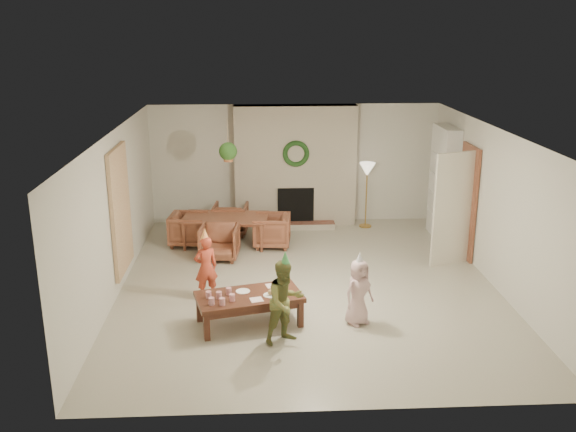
{
  "coord_description": "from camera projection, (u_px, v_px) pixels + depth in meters",
  "views": [
    {
      "loc": [
        -0.81,
        -9.42,
        4.05
      ],
      "look_at": [
        -0.3,
        0.4,
        1.05
      ],
      "focal_mm": 39.17,
      "sensor_mm": 36.0,
      "label": 1
    }
  ],
  "objects": [
    {
      "name": "bookshelf_carcass",
      "position": [
        444.0,
        183.0,
        12.24
      ],
      "size": [
        0.3,
        1.0,
        2.2
      ],
      "primitive_type": "cube",
      "color": "white",
      "rests_on": "floor"
    },
    {
      "name": "coffee_table_apron",
      "position": [
        249.0,
        302.0,
        8.78
      ],
      "size": [
        1.45,
        0.93,
        0.09
      ],
      "primitive_type": "cube",
      "rotation": [
        0.0,
        0.0,
        0.25
      ],
      "color": "#4A2618",
      "rests_on": "floor"
    },
    {
      "name": "dining_table",
      "position": [
        225.0,
        231.0,
        11.96
      ],
      "size": [
        1.69,
        1.06,
        0.57
      ],
      "primitive_type": "imported",
      "rotation": [
        0.0,
        0.0,
        -0.11
      ],
      "color": "brown",
      "rests_on": "floor"
    },
    {
      "name": "curtain_panel",
      "position": [
        121.0,
        210.0,
        9.9
      ],
      "size": [
        0.06,
        1.2,
        2.0
      ],
      "primitive_type": "cube",
      "color": "beige",
      "rests_on": "wall_left"
    },
    {
      "name": "fireplace_firebox",
      "position": [
        296.0,
        205.0,
        13.07
      ],
      "size": [
        0.75,
        0.12,
        0.75
      ],
      "primitive_type": "cube",
      "color": "black",
      "rests_on": "floor"
    },
    {
      "name": "bookshelf_shelf_c",
      "position": [
        443.0,
        175.0,
        12.19
      ],
      "size": [
        0.3,
        0.92,
        0.03
      ],
      "primitive_type": "cube",
      "color": "white",
      "rests_on": "bookshelf_carcass"
    },
    {
      "name": "child_plaid",
      "position": [
        285.0,
        302.0,
        8.22
      ],
      "size": [
        0.7,
        0.65,
        1.15
      ],
      "primitive_type": "imported",
      "rotation": [
        0.0,
        0.0,
        0.52
      ],
      "color": "olive",
      "rests_on": "floor"
    },
    {
      "name": "dining_chair_far",
      "position": [
        231.0,
        219.0,
        12.62
      ],
      "size": [
        0.74,
        0.75,
        0.62
      ],
      "primitive_type": "imported",
      "rotation": [
        0.0,
        0.0,
        3.04
      ],
      "color": "brown",
      "rests_on": "floor"
    },
    {
      "name": "bookshelf_shelf_d",
      "position": [
        445.0,
        155.0,
        12.08
      ],
      "size": [
        0.3,
        0.92,
        0.03
      ],
      "primitive_type": "cube",
      "color": "white",
      "rests_on": "bookshelf_carcass"
    },
    {
      "name": "dining_chair_right",
      "position": [
        272.0,
        231.0,
        11.9
      ],
      "size": [
        0.75,
        0.74,
        0.62
      ],
      "primitive_type": "imported",
      "rotation": [
        0.0,
        0.0,
        -1.68
      ],
      "color": "brown",
      "rests_on": "floor"
    },
    {
      "name": "plate_c",
      "position": [
        281.0,
        287.0,
        8.99
      ],
      "size": [
        0.24,
        0.24,
        0.01
      ],
      "primitive_type": "cylinder",
      "rotation": [
        0.0,
        0.0,
        0.25
      ],
      "color": "white",
      "rests_on": "coffee_table_top"
    },
    {
      "name": "floor",
      "position": [
        308.0,
        284.0,
        10.22
      ],
      "size": [
        7.0,
        7.0,
        0.0
      ],
      "primitive_type": "plane",
      "color": "#B7B29E",
      "rests_on": "ground"
    },
    {
      "name": "books_row_mid",
      "position": [
        440.0,
        188.0,
        12.32
      ],
      "size": [
        0.2,
        0.44,
        0.24
      ],
      "primitive_type": "cube",
      "color": "#286594",
      "rests_on": "bookshelf_shelf_b"
    },
    {
      "name": "napkin_right",
      "position": [
        272.0,
        286.0,
        9.04
      ],
      "size": [
        0.2,
        0.2,
        0.01
      ],
      "primitive_type": "cube",
      "rotation": [
        0.0,
        0.0,
        0.25
      ],
      "color": "#FFBBBF",
      "rests_on": "coffee_table_top"
    },
    {
      "name": "fireplace_wreath",
      "position": [
        296.0,
        154.0,
        12.7
      ],
      "size": [
        0.54,
        0.1,
        0.54
      ],
      "primitive_type": "torus",
      "rotation": [
        1.57,
        0.0,
        0.0
      ],
      "color": "#183E17",
      "rests_on": "fireplace_mass"
    },
    {
      "name": "child_pink",
      "position": [
        359.0,
        292.0,
        8.76
      ],
      "size": [
        0.55,
        0.5,
        0.95
      ],
      "primitive_type": "imported",
      "rotation": [
        0.0,
        0.0,
        0.55
      ],
      "color": "#D3A8AB",
      "rests_on": "floor"
    },
    {
      "name": "food_scoop",
      "position": [
        270.0,
        292.0,
        8.71
      ],
      "size": [
        0.1,
        0.1,
        0.08
      ],
      "primitive_type": "sphere",
      "rotation": [
        0.0,
        0.0,
        0.25
      ],
      "color": "tan",
      "rests_on": "plate_b"
    },
    {
      "name": "books_row_lower",
      "position": [
        442.0,
        210.0,
        12.24
      ],
      "size": [
        0.2,
        0.4,
        0.24
      ],
      "primitive_type": "cube",
      "color": "#AD202E",
      "rests_on": "bookshelf_shelf_a"
    },
    {
      "name": "door_leaf",
      "position": [
        453.0,
        209.0,
        10.84
      ],
      "size": [
        0.77,
        0.32,
        2.0
      ],
      "primitive_type": "cube",
      "rotation": [
        0.0,
        0.0,
        -1.22
      ],
      "color": "beige",
      "rests_on": "floor"
    },
    {
      "name": "dining_chair_left",
      "position": [
        189.0,
        229.0,
        11.98
      ],
      "size": [
        0.75,
        0.74,
        0.62
      ],
      "primitive_type": "imported",
      "rotation": [
        0.0,
        0.0,
        1.46
      ],
      "color": "brown",
      "rests_on": "floor"
    },
    {
      "name": "wall_back",
      "position": [
        295.0,
        164.0,
        13.2
      ],
      "size": [
        7.0,
        0.0,
        7.0
      ],
      "primitive_type": "plane",
      "rotation": [
        1.57,
        0.0,
        0.0
      ],
      "color": "silver",
      "rests_on": "floor"
    },
    {
      "name": "coffee_leg_fr",
      "position": [
        300.0,
        314.0,
        8.74
      ],
      "size": [
        0.1,
        0.1,
        0.38
      ],
      "primitive_type": "cube",
      "rotation": [
        0.0,
        0.0,
        0.25
      ],
      "color": "#4A2618",
      "rests_on": "floor"
    },
    {
      "name": "floor_lamp_shade",
      "position": [
        367.0,
        169.0,
        12.8
      ],
      "size": [
        0.33,
        0.33,
        0.27
      ],
      "primitive_type": "cone",
      "rotation": [
        3.14,
        0.0,
        0.0
      ],
      "color": "beige",
      "rests_on": "floor_lamp_post"
    },
    {
      "name": "books_row_upper",
      "position": [
        444.0,
        170.0,
        12.06
      ],
      "size": [
        0.2,
        0.36,
        0.22
      ],
      "primitive_type": "cube",
      "color": "gold",
      "rests_on": "bookshelf_shelf_c"
    },
    {
      "name": "cup_e",
      "position": [
        232.0,
        298.0,
        8.54
      ],
      "size": [
        0.1,
        0.1,
        0.1
      ],
      "primitive_type": "cylinder",
      "rotation": [
        0.0,
        0.0,
        0.25
      ],
      "color": "silver",
      "rests_on": "coffee_table_top"
    },
    {
      "name": "fireplace_hearth",
      "position": [
        296.0,
        226.0,
        13.02
      ],
      "size": [
        1.6,
        0.3,
        0.12
      ],
      "primitive_type": "cube",
      "color": "#5C2319",
      "rests_on": "floor"
    },
    {
      "name": "cup_a",
      "position": [
        212.0,
        301.0,
        8.42
      ],
      "size": [
        0.1,
        0.1,
        0.1
      ],
      "primitive_type": "cylinder",
      "rotation": [
        0.0,
        0.0,
        0.25
      ],
      "color": "silver",
      "rests_on": "coffee_table_top"
    },
    {
      "name": "party_hat_pink",
      "position": [
        360.0,
        258.0,
        8.61
      ],
      "size": [
        0.16,
        0.16,
        0.17
      ],
      "primitive_type": "cone",
      "rotation": [
        0.0,
        0.0,
        0.37
      ],
      "color": "silver",
      "rests_on": "child_pink"
    },
    {
      "name": "party_hat_plaid",
      "position": [
        285.0,
        258.0,
        8.04
      ],
      "size": [
        0.16,
        0.16,
        0.19
      ],
      "primitive_type": "cone",
      "rotation": [
        0.0,
        0.0,
        0.17
      ],
      "color": "#47A754",
      "rests_on": "child_plaid"
    },
    {
      "name": "party_hat_red",
      "position": [
        205.0,
        234.0,
        9.43
      ],
      "size": [
        0.14,
        0.14,
        0.19
      ],
      "primitive_type": "cone",
      "rotation": [
        0.0,
        0.0,
        0.02
      ],
      "color": "#F7DD52",
      "rests_on": "child_red"
    },
    {
      "name": "bookshelf_shelf_a",
      "position": [
        440.0,
        215.0,
        12.43
      ],
      "size": [
        0.3,
        0.92,
        0.03
      ],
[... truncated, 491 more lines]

